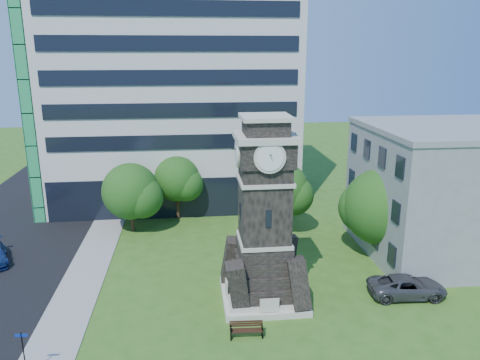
{
  "coord_description": "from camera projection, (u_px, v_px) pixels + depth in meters",
  "views": [
    {
      "loc": [
        -1.62,
        -25.64,
        15.91
      ],
      "look_at": [
        1.93,
        6.35,
        7.04
      ],
      "focal_mm": 35.0,
      "sensor_mm": 36.0,
      "label": 1
    }
  ],
  "objects": [
    {
      "name": "ground",
      "position": [
        220.0,
        317.0,
        28.96
      ],
      "size": [
        160.0,
        160.0,
        0.0
      ],
      "primitive_type": "plane",
      "color": "#345C1A",
      "rests_on": "ground"
    },
    {
      "name": "sidewalk",
      "position": [
        80.0,
        286.0,
        32.73
      ],
      "size": [
        3.0,
        70.0,
        0.06
      ],
      "primitive_type": "cube",
      "color": "gray",
      "rests_on": "ground"
    },
    {
      "name": "clock_tower",
      "position": [
        264.0,
        224.0,
        29.79
      ],
      "size": [
        5.4,
        5.4,
        12.22
      ],
      "color": "beige",
      "rests_on": "ground"
    },
    {
      "name": "office_tall",
      "position": [
        172.0,
        68.0,
        49.6
      ],
      "size": [
        26.2,
        15.11,
        28.6
      ],
      "color": "silver",
      "rests_on": "ground"
    },
    {
      "name": "office_low",
      "position": [
        462.0,
        190.0,
        37.37
      ],
      "size": [
        15.2,
        12.2,
        10.4
      ],
      "color": "gray",
      "rests_on": "ground"
    },
    {
      "name": "car_east_lot",
      "position": [
        407.0,
        286.0,
        31.3
      ],
      "size": [
        5.27,
        2.66,
        1.43
      ],
      "primitive_type": "imported",
      "rotation": [
        0.0,
        0.0,
        1.51
      ],
      "color": "#434448",
      "rests_on": "ground"
    },
    {
      "name": "park_bench",
      "position": [
        246.0,
        329.0,
        26.82
      ],
      "size": [
        1.92,
        0.51,
        0.99
      ],
      "rotation": [
        0.0,
        0.0,
        -0.05
      ],
      "color": "black",
      "rests_on": "ground"
    },
    {
      "name": "street_sign",
      "position": [
        23.0,
        350.0,
        23.18
      ],
      "size": [
        0.62,
        0.06,
        2.59
      ],
      "rotation": [
        0.0,
        0.0,
        -0.05
      ],
      "color": "black",
      "rests_on": "ground"
    },
    {
      "name": "tree_nw",
      "position": [
        131.0,
        193.0,
        41.95
      ],
      "size": [
        5.61,
        5.1,
        6.35
      ],
      "rotation": [
        0.0,
        0.0,
        0.18
      ],
      "color": "#332114",
      "rests_on": "ground"
    },
    {
      "name": "tree_nc",
      "position": [
        178.0,
        180.0,
        45.08
      ],
      "size": [
        4.83,
        4.39,
        6.26
      ],
      "rotation": [
        0.0,
        0.0,
        -0.26
      ],
      "color": "#332114",
      "rests_on": "ground"
    },
    {
      "name": "tree_ne",
      "position": [
        282.0,
        191.0,
        41.55
      ],
      "size": [
        5.27,
        4.79,
        6.5
      ],
      "rotation": [
        0.0,
        0.0,
        0.15
      ],
      "color": "#332114",
      "rests_on": "ground"
    },
    {
      "name": "tree_east",
      "position": [
        383.0,
        209.0,
        36.64
      ],
      "size": [
        6.68,
        6.07,
        7.2
      ],
      "rotation": [
        0.0,
        0.0,
        -0.26
      ],
      "color": "#332114",
      "rests_on": "ground"
    }
  ]
}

